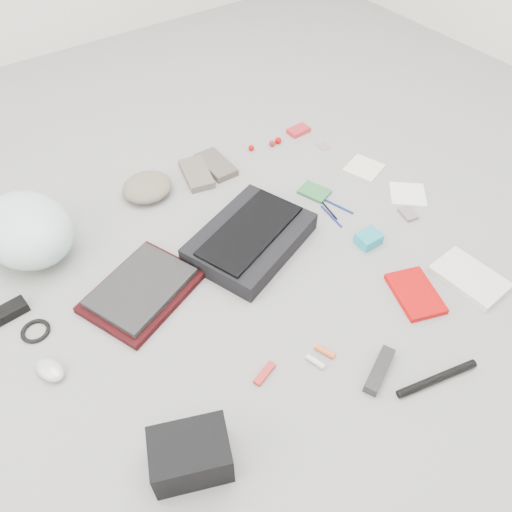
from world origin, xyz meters
TOP-DOWN VIEW (x-y plane):
  - ground_plane at (0.00, 0.00)m, footprint 4.00×4.00m
  - messenger_bag at (0.04, 0.09)m, footprint 0.51×0.44m
  - bag_flap at (0.04, 0.09)m, footprint 0.45×0.31m
  - laptop_sleeve at (-0.38, 0.12)m, footprint 0.43×0.38m
  - laptop at (-0.38, 0.12)m, footprint 0.38×0.33m
  - bike_helmet at (-0.61, 0.52)m, footprint 0.36×0.42m
  - beanie at (-0.13, 0.57)m, footprint 0.23×0.22m
  - mitten_left at (0.09, 0.55)m, footprint 0.15×0.22m
  - mitten_right at (0.18, 0.55)m, footprint 0.10×0.20m
  - power_brick at (-0.77, 0.29)m, footprint 0.12×0.07m
  - cable_coil at (-0.73, 0.17)m, footprint 0.10×0.10m
  - mouse at (-0.74, 0.01)m, footprint 0.09×0.12m
  - camera_bag at (-0.53, -0.46)m, footprint 0.23×0.20m
  - multitool at (-0.23, -0.36)m, footprint 0.09×0.05m
  - toiletry_tube_white at (-0.08, -0.42)m, footprint 0.04×0.06m
  - toiletry_tube_orange at (-0.03, -0.41)m, footprint 0.04×0.07m
  - u_lock at (0.05, -0.55)m, footprint 0.16×0.10m
  - bike_pump at (0.17, -0.67)m, footprint 0.26×0.08m
  - book_red at (0.36, -0.42)m, footprint 0.19×0.23m
  - book_white at (0.56, -0.48)m, footprint 0.17×0.24m
  - notepad at (0.42, 0.18)m, footprint 0.12×0.14m
  - pen_blue at (0.38, 0.03)m, footprint 0.02×0.14m
  - pen_black at (0.40, 0.07)m, footprint 0.03×0.12m
  - pen_navy at (0.44, 0.07)m, footprint 0.05×0.14m
  - accordion_wallet at (0.40, -0.15)m, footprint 0.09×0.07m
  - card_deck at (0.63, -0.13)m, footprint 0.06×0.08m
  - napkin_top at (0.70, 0.18)m, footprint 0.17×0.17m
  - napkin_bottom at (0.72, -0.05)m, footprint 0.19×0.19m
  - lollipop_a at (0.38, 0.57)m, footprint 0.03×0.03m
  - lollipop_b at (0.47, 0.54)m, footprint 0.03×0.03m
  - lollipop_c at (0.51, 0.54)m, footprint 0.04×0.04m
  - altoids_tin at (0.64, 0.56)m, footprint 0.10×0.07m
  - stamp_sheet at (0.66, 0.40)m, footprint 0.05×0.06m

SIDE VIEW (x-z plane):
  - ground_plane at x=0.00m, z-range 0.00..0.00m
  - stamp_sheet at x=0.66m, z-range 0.00..0.00m
  - pen_black at x=0.40m, z-range 0.00..0.01m
  - pen_blue at x=0.38m, z-range 0.00..0.01m
  - napkin_top at x=0.70m, z-range 0.00..0.01m
  - napkin_bottom at x=0.72m, z-range 0.00..0.01m
  - pen_navy at x=0.44m, z-range 0.00..0.01m
  - multitool at x=-0.23m, z-range 0.00..0.01m
  - cable_coil at x=-0.73m, z-range 0.00..0.01m
  - card_deck at x=0.63m, z-range 0.00..0.01m
  - notepad at x=0.42m, z-range 0.00..0.01m
  - toiletry_tube_white at x=-0.08m, z-range 0.00..0.02m
  - toiletry_tube_orange at x=-0.03m, z-range 0.00..0.02m
  - book_red at x=0.36m, z-range 0.00..0.02m
  - altoids_tin at x=0.64m, z-range 0.00..0.02m
  - book_white at x=0.56m, z-range 0.00..0.02m
  - bike_pump at x=0.17m, z-range 0.00..0.02m
  - laptop_sleeve at x=-0.38m, z-range 0.00..0.02m
  - lollipop_a at x=0.38m, z-range 0.00..0.03m
  - lollipop_b at x=0.47m, z-range 0.00..0.03m
  - lollipop_c at x=0.51m, z-range 0.00..0.03m
  - mitten_right at x=0.18m, z-range 0.00..0.03m
  - mitten_left at x=0.09m, z-range 0.00..0.03m
  - u_lock at x=0.05m, z-range 0.00..0.03m
  - power_brick at x=-0.77m, z-range 0.00..0.03m
  - mouse at x=-0.74m, z-range 0.00..0.04m
  - accordion_wallet at x=0.40m, z-range 0.00..0.04m
  - beanie at x=-0.13m, z-range 0.00..0.07m
  - laptop at x=-0.38m, z-range 0.02..0.05m
  - messenger_bag at x=0.04m, z-range 0.00..0.07m
  - camera_bag at x=-0.53m, z-range 0.00..0.13m
  - bag_flap at x=0.04m, z-range 0.07..0.08m
  - bike_helmet at x=-0.61m, z-range 0.00..0.22m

